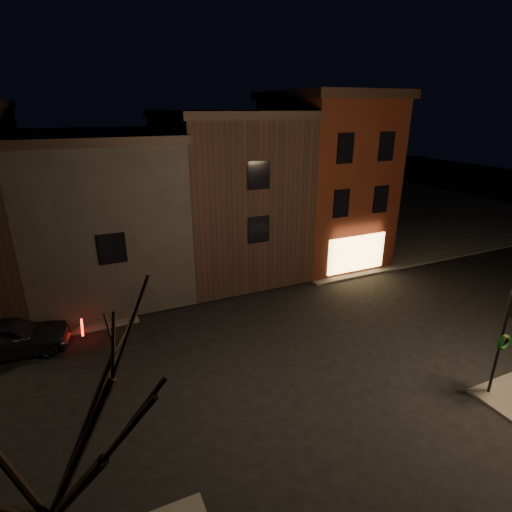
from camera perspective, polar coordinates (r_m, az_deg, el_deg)
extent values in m
plane|color=black|center=(17.30, 3.45, -13.57)|extent=(120.00, 120.00, 0.00)
cube|color=#2D2B28|center=(43.31, 14.85, 6.94)|extent=(30.00, 30.00, 0.12)
cube|color=#45170C|center=(27.02, 9.53, 10.47)|extent=(6.00, 8.00, 10.00)
cube|color=black|center=(26.64, 10.23, 21.65)|extent=(6.50, 8.50, 0.50)
cube|color=#E9B769|center=(24.79, 14.16, 0.36)|extent=(4.00, 0.12, 2.20)
cube|color=black|center=(25.09, -4.48, 8.77)|extent=(7.00, 10.00, 9.00)
cube|color=black|center=(24.58, -4.80, 19.56)|extent=(7.30, 10.30, 0.40)
cube|color=black|center=(23.81, -21.14, 5.59)|extent=(7.50, 10.00, 8.00)
cube|color=black|center=(23.20, -22.50, 15.64)|extent=(7.80, 10.30, 0.40)
cylinder|color=black|center=(16.23, 31.52, -10.61)|extent=(0.10, 0.10, 4.00)
torus|color=#0C380F|center=(16.14, 31.84, -10.43)|extent=(0.58, 0.14, 0.58)
sphere|color=#990C0C|center=(16.03, 32.05, -9.78)|extent=(0.12, 0.12, 0.12)
imported|color=black|center=(19.60, -31.90, -9.86)|extent=(4.79, 2.16, 1.60)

